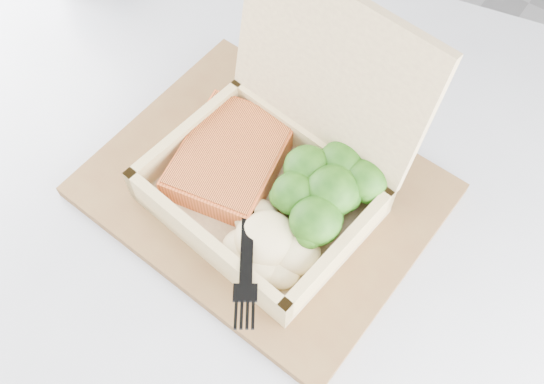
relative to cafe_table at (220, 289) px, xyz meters
The scene contains 9 objects.
floor 0.82m from the cafe_table, 55.79° to the left, with size 4.00×4.00×0.00m, color #9A9BA0.
cafe_table is the anchor object (origin of this frame).
serving_tray 0.21m from the cafe_table, 63.37° to the left, with size 0.33×0.26×0.01m, color brown.
takeout_container 0.26m from the cafe_table, 59.82° to the left, with size 0.22×0.21×0.19m.
salmon_fillet 0.23m from the cafe_table, 98.05° to the left, with size 0.10×0.13×0.03m, color #D15C28.
broccoli_pile 0.26m from the cafe_table, 36.42° to the left, with size 0.12×0.12×0.04m, color #336E18, non-canonical shape.
mashed_potatoes 0.24m from the cafe_table, ahead, with size 0.09×0.08×0.03m, color beige.
plastic_fork 0.25m from the cafe_table, ahead, with size 0.10×0.13×0.02m.
receipt 0.31m from the cafe_table, 99.42° to the left, with size 0.08×0.16×0.00m, color white.
Camera 1 is at (-0.12, -0.69, 1.27)m, focal length 40.00 mm.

